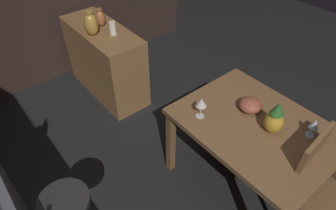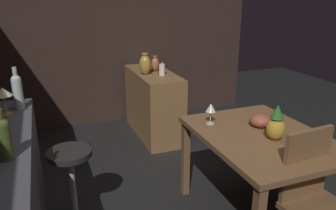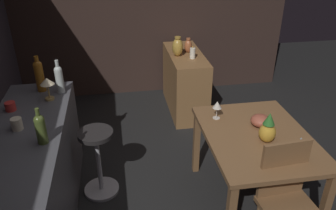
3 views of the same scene
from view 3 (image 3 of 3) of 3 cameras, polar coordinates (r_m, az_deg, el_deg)
ground_plane at (r=3.31m, az=5.14°, el=-15.94°), size 9.00×9.00×0.00m
wall_side_right at (r=4.96m, az=-5.16°, el=16.29°), size 0.10×4.40×2.60m
dining_table at (r=2.99m, az=14.74°, el=-6.42°), size 1.15×0.87×0.74m
kitchen_counter at (r=2.97m, az=-22.32°, el=-12.87°), size 2.10×0.60×0.90m
sideboard_cabinet at (r=4.63m, az=2.88°, el=3.93°), size 1.10×0.44×0.82m
chair_near_window at (r=2.73m, az=19.59°, el=-14.77°), size 0.43×0.43×0.94m
bar_stool at (r=3.24m, az=-11.72°, el=-9.23°), size 0.34×0.34×0.68m
wine_glass_left at (r=3.05m, az=8.36°, el=-0.06°), size 0.08×0.08×0.17m
wine_glass_right at (r=2.75m, az=21.58°, el=-5.90°), size 0.07×0.07×0.15m
pineapple_centerpiece at (r=2.82m, az=16.59°, el=-4.01°), size 0.14×0.14×0.26m
fruit_bowl at (r=3.05m, az=15.44°, el=-2.57°), size 0.17×0.17×0.10m
wine_bottle_olive at (r=2.56m, az=-20.84°, el=-3.62°), size 0.08×0.08×0.28m
wine_bottle_amber at (r=3.39m, az=-21.03°, el=4.87°), size 0.08×0.08×0.35m
wine_bottle_clear at (r=3.30m, az=-18.00°, el=4.40°), size 0.07×0.07×0.32m
cup_cream at (r=2.84m, az=-24.29°, el=-2.93°), size 0.12×0.08×0.09m
cup_red at (r=3.16m, az=-25.21°, el=-0.20°), size 0.12×0.09×0.08m
counter_lamp at (r=3.18m, az=-19.84°, el=3.45°), size 0.13×0.13×0.21m
pillar_candle_tall at (r=4.29m, az=4.19°, el=8.77°), size 0.07×0.07×0.16m
vase_brass at (r=4.35m, az=1.64°, el=9.83°), size 0.14×0.14×0.25m
vase_copper at (r=4.50m, az=3.45°, el=10.01°), size 0.10×0.10×0.19m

